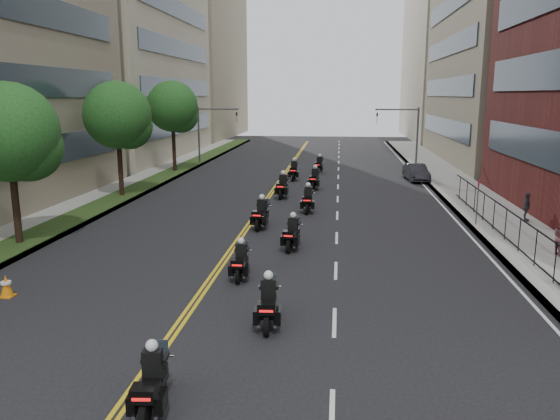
# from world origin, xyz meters

# --- Properties ---
(ground) EXTENTS (160.00, 160.00, 0.00)m
(ground) POSITION_xyz_m (0.00, 0.00, 0.00)
(ground) COLOR black
(ground) RESTS_ON ground
(sidewalk_right) EXTENTS (4.00, 90.00, 0.15)m
(sidewalk_right) POSITION_xyz_m (12.00, 25.00, 0.07)
(sidewalk_right) COLOR gray
(sidewalk_right) RESTS_ON ground
(sidewalk_left) EXTENTS (4.00, 90.00, 0.15)m
(sidewalk_left) POSITION_xyz_m (-12.00, 25.00, 0.07)
(sidewalk_left) COLOR gray
(sidewalk_left) RESTS_ON ground
(grass_strip) EXTENTS (2.00, 90.00, 0.04)m
(grass_strip) POSITION_xyz_m (-11.20, 25.00, 0.17)
(grass_strip) COLOR #203A15
(grass_strip) RESTS_ON sidewalk_left
(building_right_tan) EXTENTS (15.11, 28.00, 30.00)m
(building_right_tan) POSITION_xyz_m (21.48, 48.00, 15.00)
(building_right_tan) COLOR gray
(building_right_tan) RESTS_ON ground
(building_right_far) EXTENTS (15.00, 28.00, 26.00)m
(building_right_far) POSITION_xyz_m (21.50, 78.00, 13.00)
(building_right_far) COLOR #A59E85
(building_right_far) RESTS_ON ground
(building_left_far) EXTENTS (16.00, 28.00, 26.00)m
(building_left_far) POSITION_xyz_m (-22.00, 78.00, 13.00)
(building_left_far) COLOR gray
(building_left_far) RESTS_ON ground
(iron_fence) EXTENTS (0.05, 28.00, 1.50)m
(iron_fence) POSITION_xyz_m (11.00, 12.00, 0.90)
(iron_fence) COLOR black
(iron_fence) RESTS_ON sidewalk_right
(street_trees) EXTENTS (4.40, 38.40, 7.98)m
(street_trees) POSITION_xyz_m (-11.05, 18.61, 5.13)
(street_trees) COLOR black
(street_trees) RESTS_ON ground
(traffic_signal_right) EXTENTS (4.09, 0.20, 5.60)m
(traffic_signal_right) POSITION_xyz_m (9.54, 42.00, 3.70)
(traffic_signal_right) COLOR #3F3F44
(traffic_signal_right) RESTS_ON ground
(traffic_signal_left) EXTENTS (4.09, 0.20, 5.60)m
(traffic_signal_left) POSITION_xyz_m (-9.54, 42.00, 3.70)
(traffic_signal_left) COLOR #3F3F44
(traffic_signal_left) RESTS_ON ground
(motorcycle_0) EXTENTS (0.60, 2.19, 1.61)m
(motorcycle_0) POSITION_xyz_m (-0.70, -0.19, 0.64)
(motorcycle_0) COLOR black
(motorcycle_0) RESTS_ON ground
(motorcycle_1) EXTENTS (0.58, 2.27, 1.68)m
(motorcycle_1) POSITION_xyz_m (1.23, 4.55, 0.66)
(motorcycle_1) COLOR black
(motorcycle_1) RESTS_ON ground
(motorcycle_2) EXTENTS (0.49, 2.10, 1.55)m
(motorcycle_2) POSITION_xyz_m (-0.36, 8.72, 0.61)
(motorcycle_2) COLOR black
(motorcycle_2) RESTS_ON ground
(motorcycle_3) EXTENTS (0.66, 2.25, 1.66)m
(motorcycle_3) POSITION_xyz_m (1.23, 12.89, 0.66)
(motorcycle_3) COLOR black
(motorcycle_3) RESTS_ON ground
(motorcycle_4) EXTENTS (0.67, 2.39, 1.76)m
(motorcycle_4) POSITION_xyz_m (-0.69, 16.58, 0.70)
(motorcycle_4) COLOR black
(motorcycle_4) RESTS_ON ground
(motorcycle_5) EXTENTS (0.54, 2.36, 1.74)m
(motorcycle_5) POSITION_xyz_m (1.47, 20.82, 0.69)
(motorcycle_5) COLOR black
(motorcycle_5) RESTS_ON ground
(motorcycle_6) EXTENTS (0.63, 2.47, 1.82)m
(motorcycle_6) POSITION_xyz_m (-0.48, 25.15, 0.72)
(motorcycle_6) COLOR black
(motorcycle_6) RESTS_ON ground
(motorcycle_7) EXTENTS (0.69, 2.39, 1.77)m
(motorcycle_7) POSITION_xyz_m (1.51, 28.77, 0.70)
(motorcycle_7) COLOR black
(motorcycle_7) RESTS_ON ground
(motorcycle_8) EXTENTS (0.56, 2.44, 1.80)m
(motorcycle_8) POSITION_xyz_m (-0.37, 32.89, 0.71)
(motorcycle_8) COLOR black
(motorcycle_8) RESTS_ON ground
(motorcycle_9) EXTENTS (0.69, 2.27, 1.68)m
(motorcycle_9) POSITION_xyz_m (1.52, 37.14, 0.66)
(motorcycle_9) COLOR black
(motorcycle_9) RESTS_ON ground
(parked_sedan) EXTENTS (1.83, 4.19, 1.34)m
(parked_sedan) POSITION_xyz_m (9.40, 33.60, 0.67)
(parked_sedan) COLOR black
(parked_sedan) RESTS_ON ground
(pedestrian_c) EXTENTS (0.68, 0.97, 1.52)m
(pedestrian_c) POSITION_xyz_m (13.24, 19.10, 0.91)
(pedestrian_c) COLOR #3F3E45
(pedestrian_c) RESTS_ON sidewalk_right
(traffic_cone) EXTENTS (0.46, 0.46, 0.77)m
(traffic_cone) POSITION_xyz_m (-8.00, 5.96, 0.38)
(traffic_cone) COLOR orange
(traffic_cone) RESTS_ON ground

